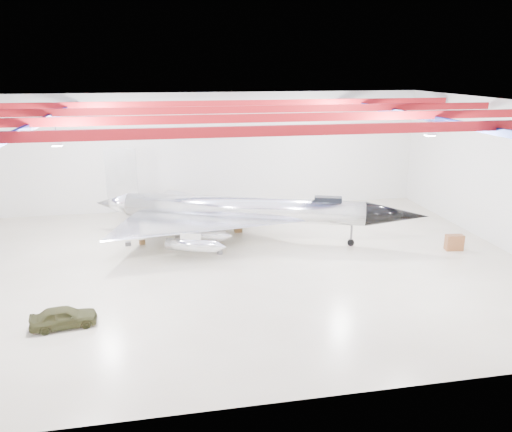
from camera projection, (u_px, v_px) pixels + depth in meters
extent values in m
plane|color=#BDB096|center=(240.00, 265.00, 34.82)|extent=(40.00, 40.00, 0.00)
plane|color=silver|center=(215.00, 152.00, 47.34)|extent=(40.00, 0.00, 40.00)
plane|color=silver|center=(507.00, 176.00, 36.77)|extent=(0.00, 30.00, 30.00)
plane|color=#0A0F38|center=(239.00, 104.00, 31.64)|extent=(40.00, 40.00, 0.00)
cube|color=maroon|center=(268.00, 131.00, 23.35)|extent=(39.50, 0.25, 0.50)
cube|color=maroon|center=(247.00, 118.00, 28.99)|extent=(39.50, 0.25, 0.50)
cube|color=maroon|center=(232.00, 110.00, 34.64)|extent=(39.50, 0.25, 0.50)
cube|color=maroon|center=(222.00, 103.00, 40.28)|extent=(39.50, 0.25, 0.50)
cube|color=#0C1749|center=(40.00, 122.00, 29.78)|extent=(0.25, 29.50, 0.40)
cube|color=#0C1749|center=(412.00, 115.00, 34.02)|extent=(0.25, 29.50, 0.40)
cube|color=silver|center=(57.00, 142.00, 24.60)|extent=(0.55, 0.55, 0.25)
cube|color=silver|center=(430.00, 133.00, 28.14)|extent=(0.55, 0.55, 0.25)
cube|color=silver|center=(89.00, 118.00, 35.89)|extent=(0.55, 0.55, 0.25)
cube|color=silver|center=(352.00, 114.00, 39.43)|extent=(0.55, 0.55, 0.25)
cylinder|color=silver|center=(243.00, 209.00, 38.91)|extent=(18.28, 7.90, 1.87)
cone|color=black|center=(397.00, 215.00, 37.26)|extent=(5.03, 3.30, 1.87)
cone|color=silver|center=(113.00, 203.00, 40.43)|extent=(3.26, 2.69, 1.87)
cube|color=silver|center=(121.00, 174.00, 39.59)|extent=(2.51, 0.96, 4.21)
cube|color=black|center=(328.00, 200.00, 37.70)|extent=(2.19, 1.38, 0.47)
cylinder|color=silver|center=(191.00, 245.00, 34.81)|extent=(3.63, 1.96, 0.84)
cylinder|color=silver|center=(200.00, 234.00, 37.03)|extent=(3.63, 1.96, 0.84)
cylinder|color=silver|center=(216.00, 213.00, 42.34)|extent=(3.63, 1.96, 0.84)
cylinder|color=silver|center=(222.00, 206.00, 44.55)|extent=(3.63, 1.96, 0.84)
cylinder|color=#59595B|center=(351.00, 236.00, 38.24)|extent=(0.17, 0.17, 1.68)
cylinder|color=black|center=(351.00, 243.00, 38.40)|extent=(0.56, 0.37, 0.52)
cylinder|color=#59595B|center=(189.00, 238.00, 37.74)|extent=(0.17, 0.17, 1.68)
cylinder|color=black|center=(190.00, 245.00, 37.91)|extent=(0.56, 0.37, 0.52)
cylinder|color=#59595B|center=(204.00, 220.00, 42.17)|extent=(0.17, 0.17, 1.68)
cylinder|color=black|center=(205.00, 226.00, 42.33)|extent=(0.56, 0.37, 0.52)
imported|color=#35361B|center=(64.00, 317.00, 26.40)|extent=(3.57, 1.85, 1.16)
cube|color=brown|center=(454.00, 243.00, 37.46)|extent=(1.37, 0.82, 1.18)
cube|color=olive|center=(142.00, 242.00, 38.81)|extent=(0.49, 0.42, 0.31)
cube|color=maroon|center=(216.00, 223.00, 43.48)|extent=(0.60, 0.52, 0.36)
cylinder|color=#59595B|center=(220.00, 252.00, 36.76)|extent=(0.45, 0.45, 0.38)
cube|color=olive|center=(238.00, 229.00, 41.65)|extent=(0.68, 0.55, 0.46)
cube|color=#59595B|center=(128.00, 244.00, 38.50)|extent=(0.43, 0.35, 0.29)
cube|color=olive|center=(203.00, 245.00, 38.16)|extent=(0.65, 0.59, 0.37)
cylinder|color=#59595B|center=(246.00, 224.00, 43.20)|extent=(0.45, 0.45, 0.34)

